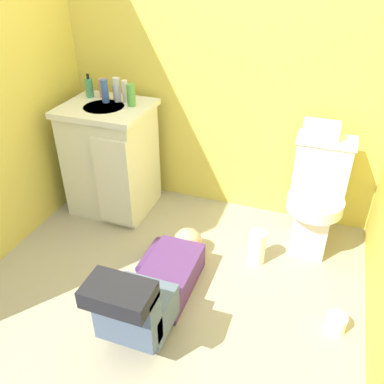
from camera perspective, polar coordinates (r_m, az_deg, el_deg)
ground_plane at (r=2.54m, az=-3.51°, el=-13.69°), size 2.76×3.05×0.04m
wall_back at (r=2.84m, az=4.47°, el=19.94°), size 2.42×0.08×2.40m
toilet at (r=2.75m, az=17.02°, el=-0.74°), size 0.36×0.46×0.75m
vanity_cabinet at (r=3.06m, az=-11.24°, el=4.70°), size 0.60×0.53×0.82m
faucet at (r=3.00m, az=-10.83°, el=13.62°), size 0.02×0.02×0.10m
person_plumber at (r=2.30m, az=-5.26°, el=-13.03°), size 0.39×1.06×0.52m
tissue_box at (r=2.64m, az=17.71°, el=8.37°), size 0.22×0.11×0.10m
soap_dispenser at (r=3.08m, az=-14.23°, el=14.03°), size 0.06×0.06×0.17m
bottle_pink at (r=3.05m, az=-12.39°, el=14.07°), size 0.06×0.06×0.13m
bottle_blue at (r=2.94m, az=-12.14°, el=13.69°), size 0.05×0.05×0.16m
bottle_clear at (r=2.94m, az=-10.49°, el=13.95°), size 0.05×0.05×0.17m
bottle_white at (r=2.91m, az=-9.39°, el=13.76°), size 0.04×0.04×0.15m
bottle_green at (r=2.84m, az=-8.56°, el=13.29°), size 0.06×0.06×0.15m
paper_towel_roll at (r=2.65m, az=9.09°, el=-7.67°), size 0.11×0.11×0.23m
toilet_paper_roll at (r=2.41m, az=19.54°, el=-16.92°), size 0.11×0.11×0.10m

